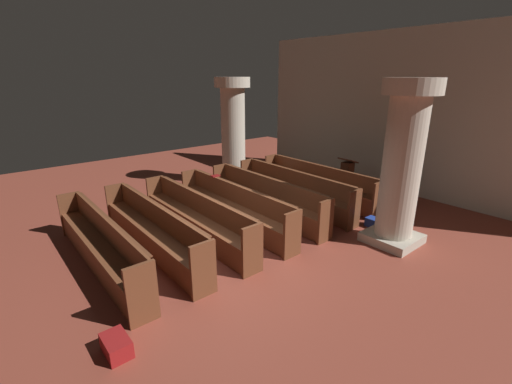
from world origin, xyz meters
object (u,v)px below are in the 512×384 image
pew_row_4 (196,215)px  pew_row_5 (152,228)px  pillar_far_side (233,130)px  pew_row_2 (265,196)px  pew_row_6 (100,242)px  kneeler_box_red (116,346)px  lectern (346,179)px  pillar_aisle_side (402,162)px  pew_row_0 (317,181)px  pew_row_3 (233,205)px  pew_row_1 (293,188)px  hymn_book (215,176)px  kneeler_box_blue (375,223)px

pew_row_4 → pew_row_5: 0.97m
pew_row_5 → pillar_far_side: (-2.73, 3.98, 1.19)m
pew_row_2 → pew_row_4: same height
pew_row_4 → pew_row_6: 1.93m
pew_row_2 → kneeler_box_red: pew_row_2 is taller
pew_row_2 → lectern: (0.31, 2.85, -0.05)m
pew_row_4 → pew_row_5: same height
pillar_far_side → pillar_aisle_side: bearing=-0.2°
pew_row_0 → kneeler_box_red: (2.20, -6.31, -0.39)m
pew_row_3 → lectern: (0.31, 3.81, -0.05)m
kneeler_box_red → pew_row_4: bearing=132.0°
pillar_aisle_side → pillar_far_side: bearing=179.8°
pew_row_1 → lectern: lectern is taller
pew_row_5 → kneeler_box_red: size_ratio=8.83×
pew_row_6 → kneeler_box_red: bearing=-13.1°
pew_row_0 → pillar_far_side: size_ratio=1.18×
pew_row_1 → pillar_aisle_side: 3.03m
pew_row_1 → pew_row_6: 4.83m
pew_row_6 → kneeler_box_red: pew_row_6 is taller
pew_row_4 → pew_row_5: (0.00, -0.97, 0.00)m
pew_row_5 → pew_row_6: 0.97m
hymn_book → kneeler_box_blue: hymn_book is taller
pew_row_0 → kneeler_box_blue: size_ratio=9.79×
pillar_far_side → pew_row_0: bearing=17.4°
pew_row_2 → pillar_far_side: bearing=158.4°
pew_row_3 → kneeler_box_blue: 3.25m
pew_row_6 → kneeler_box_blue: (2.15, 5.30, -0.40)m
pew_row_5 → pillar_far_side: bearing=124.5°
pew_row_1 → pew_row_4: (0.00, -2.90, 0.00)m
pew_row_0 → pew_row_1: 0.97m
pew_row_5 → pew_row_2: bearing=90.0°
pew_row_0 → pillar_aisle_side: bearing=-17.4°
pew_row_6 → kneeler_box_red: size_ratio=8.83×
pew_row_2 → pew_row_6: same height
pew_row_4 → pew_row_5: size_ratio=1.00×
pew_row_5 → kneeler_box_blue: pew_row_5 is taller
pew_row_3 → lectern: lectern is taller
pew_row_5 → pew_row_6: same height
pew_row_3 → pew_row_4: same height
pew_row_6 → pew_row_4: bearing=90.0°
pillar_aisle_side → pew_row_6: bearing=-119.4°
pew_row_5 → pew_row_3: bearing=90.0°
pew_row_1 → pew_row_2: same height
pew_row_2 → pew_row_5: size_ratio=1.00×
pew_row_1 → hymn_book: size_ratio=17.99×
pillar_aisle_side → kneeler_box_blue: pillar_aisle_side is taller
pew_row_5 → kneeler_box_blue: 4.86m
hymn_book → kneeler_box_red: (3.18, -3.60, -0.82)m
pillar_far_side → lectern: 3.73m
pew_row_1 → pew_row_4: same height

